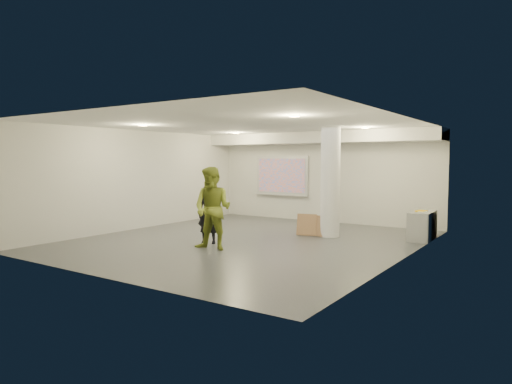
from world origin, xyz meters
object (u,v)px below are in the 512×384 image
Objects in this scene: credenza at (422,225)px; man at (213,209)px; column at (330,182)px; woman at (209,214)px; projection_screen at (282,176)px.

man reaches higher than credenza.
column is 3.46m from woman.
man reaches higher than woman.
woman reaches higher than credenza.
column is 1.54× the size of man.
projection_screen is 1.63× the size of credenza.
projection_screen is 6.13m from man.
woman is at bearing 126.85° from man.
projection_screen is 1.40× the size of woman.
credenza is (5.32, -1.71, -1.15)m from projection_screen.
credenza is 0.86× the size of woman.
projection_screen reaches higher than man.
woman is (-4.32, -3.58, 0.38)m from credenza.
projection_screen is at bearing 139.44° from column.
column reaches higher than credenza.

